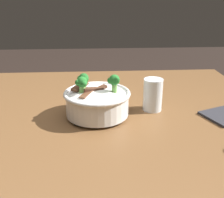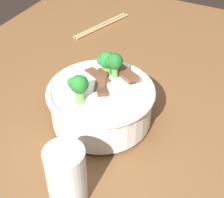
# 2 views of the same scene
# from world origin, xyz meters

# --- Properties ---
(dining_table) EXTENTS (1.22, 0.97, 0.82)m
(dining_table) POSITION_xyz_m (0.00, 0.00, 0.70)
(dining_table) COLOR brown
(dining_table) RESTS_ON ground
(rice_bowl) EXTENTS (0.21, 0.21, 0.14)m
(rice_bowl) POSITION_xyz_m (-0.02, 0.02, 0.88)
(rice_bowl) COLOR white
(rice_bowl) RESTS_ON dining_table
(drinking_glass) EXTENTS (0.06, 0.06, 0.11)m
(drinking_glass) POSITION_xyz_m (-0.20, -0.01, 0.87)
(drinking_glass) COLOR white
(drinking_glass) RESTS_ON dining_table
(folded_napkin) EXTENTS (0.15, 0.15, 0.01)m
(folded_napkin) POSITION_xyz_m (-0.42, 0.06, 0.83)
(folded_napkin) COLOR #28282D
(folded_napkin) RESTS_ON dining_table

